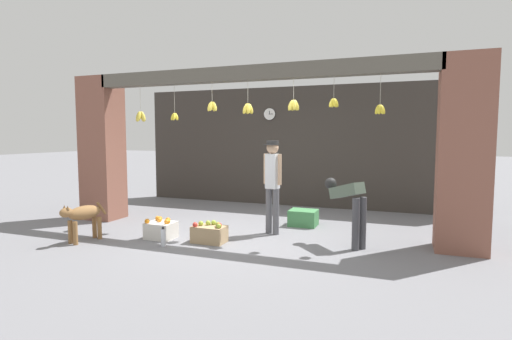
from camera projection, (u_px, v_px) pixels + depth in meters
The scene contains 13 objects.
ground_plane at pixel (246, 236), 6.70m from camera, with size 60.00×60.00×0.00m, color slate.
shop_back_wall at pixel (295, 147), 9.46m from camera, with size 7.79×0.12×2.82m, color #38332D.
shop_pillar_left at pixel (102, 149), 8.00m from camera, with size 0.70×0.60×2.82m, color brown.
shop_pillar_right at pixel (464, 154), 5.71m from camera, with size 0.70×0.60×2.82m, color brown.
storefront_awning at pixel (249, 76), 6.58m from camera, with size 5.89×0.29×0.90m.
dog at pixel (83, 216), 6.30m from camera, with size 0.34×0.80×0.62m.
shopkeeper at pixel (272, 180), 6.75m from camera, with size 0.34×0.28×1.59m.
worker_stooping at pixel (349, 203), 6.02m from camera, with size 0.69×0.58×1.01m.
fruit_crate_oranges at pixel (161, 230), 6.52m from camera, with size 0.44×0.37×0.34m.
fruit_crate_apples at pixel (209, 233), 6.28m from camera, with size 0.52×0.33×0.33m.
produce_box_green at pixel (303, 218), 7.44m from camera, with size 0.50×0.41×0.30m, color #42844C.
water_bottle at pixel (163, 237), 6.06m from camera, with size 0.07×0.07×0.30m.
wall_clock at pixel (270, 114), 9.55m from camera, with size 0.30×0.03×0.30m.
Camera 1 is at (2.49, -6.09, 1.69)m, focal length 28.00 mm.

